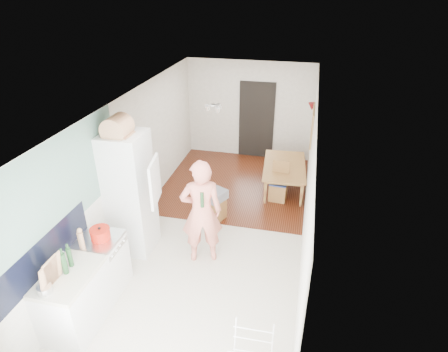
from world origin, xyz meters
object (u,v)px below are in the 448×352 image
at_px(dining_chair, 279,182).
at_px(dining_table, 285,179).
at_px(stool, 215,209).
at_px(person, 201,204).

bearing_deg(dining_chair, dining_table, 83.25).
height_order(dining_table, stool, dining_table).
bearing_deg(person, stool, -104.59).
distance_m(person, stool, 1.47).
height_order(person, dining_chair, person).
height_order(person, dining_table, person).
bearing_deg(stool, dining_table, 51.08).
height_order(person, stool, person).
bearing_deg(stool, dining_chair, 41.71).
distance_m(dining_table, dining_chair, 0.56).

